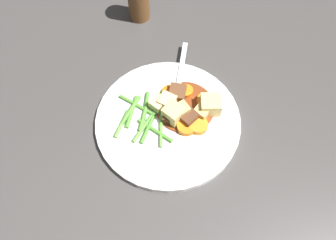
{
  "coord_description": "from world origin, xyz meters",
  "views": [
    {
      "loc": [
        -0.12,
        -0.28,
        0.57
      ],
      "look_at": [
        0.0,
        0.0,
        0.01
      ],
      "focal_mm": 36.95,
      "sensor_mm": 36.0,
      "label": 1
    }
  ],
  "objects_px": {
    "carrot_slice_1": "(186,91)",
    "fork": "(179,79)",
    "potato_chunk_2": "(158,104)",
    "carrot_slice_0": "(204,101)",
    "potato_chunk_0": "(202,112)",
    "potato_chunk_1": "(181,110)",
    "meat_chunk_1": "(188,117)",
    "potato_chunk_5": "(167,102)",
    "meat_chunk_2": "(165,118)",
    "dinner_plate": "(168,122)",
    "carrot_slice_3": "(170,93)",
    "potato_chunk_4": "(174,116)",
    "carrot_slice_4": "(198,125)",
    "potato_chunk_3": "(210,105)",
    "meat_chunk_0": "(177,94)",
    "carrot_slice_2": "(186,126)"
  },
  "relations": [
    {
      "from": "potato_chunk_3",
      "to": "meat_chunk_1",
      "type": "xyz_separation_m",
      "value": [
        -0.05,
        -0.01,
        -0.0
      ]
    },
    {
      "from": "carrot_slice_2",
      "to": "carrot_slice_3",
      "type": "distance_m",
      "value": 0.08
    },
    {
      "from": "carrot_slice_1",
      "to": "fork",
      "type": "distance_m",
      "value": 0.03
    },
    {
      "from": "carrot_slice_1",
      "to": "meat_chunk_0",
      "type": "bearing_deg",
      "value": -177.62
    },
    {
      "from": "meat_chunk_2",
      "to": "potato_chunk_1",
      "type": "bearing_deg",
      "value": 0.48
    },
    {
      "from": "potato_chunk_2",
      "to": "meat_chunk_0",
      "type": "height_order",
      "value": "same"
    },
    {
      "from": "potato_chunk_5",
      "to": "potato_chunk_2",
      "type": "bearing_deg",
      "value": 163.86
    },
    {
      "from": "carrot_slice_1",
      "to": "potato_chunk_4",
      "type": "height_order",
      "value": "potato_chunk_4"
    },
    {
      "from": "potato_chunk_2",
      "to": "meat_chunk_1",
      "type": "xyz_separation_m",
      "value": [
        0.04,
        -0.05,
        -0.0
      ]
    },
    {
      "from": "carrot_slice_4",
      "to": "potato_chunk_1",
      "type": "relative_size",
      "value": 1.19
    },
    {
      "from": "carrot_slice_4",
      "to": "meat_chunk_0",
      "type": "distance_m",
      "value": 0.08
    },
    {
      "from": "potato_chunk_0",
      "to": "potato_chunk_4",
      "type": "distance_m",
      "value": 0.05
    },
    {
      "from": "potato_chunk_5",
      "to": "meat_chunk_2",
      "type": "height_order",
      "value": "potato_chunk_5"
    },
    {
      "from": "carrot_slice_1",
      "to": "potato_chunk_3",
      "type": "relative_size",
      "value": 0.71
    },
    {
      "from": "potato_chunk_1",
      "to": "meat_chunk_2",
      "type": "relative_size",
      "value": 1.4
    },
    {
      "from": "carrot_slice_3",
      "to": "meat_chunk_1",
      "type": "height_order",
      "value": "meat_chunk_1"
    },
    {
      "from": "carrot_slice_1",
      "to": "potato_chunk_5",
      "type": "height_order",
      "value": "potato_chunk_5"
    },
    {
      "from": "carrot_slice_4",
      "to": "potato_chunk_3",
      "type": "relative_size",
      "value": 0.94
    },
    {
      "from": "potato_chunk_2",
      "to": "potato_chunk_3",
      "type": "height_order",
      "value": "potato_chunk_3"
    },
    {
      "from": "dinner_plate",
      "to": "carrot_slice_2",
      "type": "relative_size",
      "value": 7.74
    },
    {
      "from": "dinner_plate",
      "to": "carrot_slice_0",
      "type": "height_order",
      "value": "carrot_slice_0"
    },
    {
      "from": "carrot_slice_1",
      "to": "meat_chunk_2",
      "type": "bearing_deg",
      "value": -146.86
    },
    {
      "from": "potato_chunk_2",
      "to": "fork",
      "type": "relative_size",
      "value": 0.17
    },
    {
      "from": "meat_chunk_0",
      "to": "meat_chunk_2",
      "type": "xyz_separation_m",
      "value": [
        -0.04,
        -0.04,
        -0.0
      ]
    },
    {
      "from": "carrot_slice_0",
      "to": "potato_chunk_2",
      "type": "xyz_separation_m",
      "value": [
        -0.08,
        0.03,
        0.0
      ]
    },
    {
      "from": "potato_chunk_1",
      "to": "meat_chunk_1",
      "type": "relative_size",
      "value": 0.98
    },
    {
      "from": "carrot_slice_1",
      "to": "potato_chunk_1",
      "type": "xyz_separation_m",
      "value": [
        -0.03,
        -0.04,
        0.01
      ]
    },
    {
      "from": "carrot_slice_0",
      "to": "meat_chunk_1",
      "type": "bearing_deg",
      "value": -153.29
    },
    {
      "from": "carrot_slice_1",
      "to": "potato_chunk_2",
      "type": "xyz_separation_m",
      "value": [
        -0.06,
        -0.01,
        0.0
      ]
    },
    {
      "from": "potato_chunk_1",
      "to": "potato_chunk_2",
      "type": "bearing_deg",
      "value": 137.17
    },
    {
      "from": "potato_chunk_0",
      "to": "potato_chunk_5",
      "type": "bearing_deg",
      "value": 140.58
    },
    {
      "from": "fork",
      "to": "dinner_plate",
      "type": "bearing_deg",
      "value": -126.87
    },
    {
      "from": "carrot_slice_0",
      "to": "potato_chunk_5",
      "type": "xyz_separation_m",
      "value": [
        -0.07,
        0.02,
        0.01
      ]
    },
    {
      "from": "meat_chunk_1",
      "to": "carrot_slice_3",
      "type": "bearing_deg",
      "value": 96.23
    },
    {
      "from": "carrot_slice_3",
      "to": "carrot_slice_4",
      "type": "distance_m",
      "value": 0.09
    },
    {
      "from": "potato_chunk_2",
      "to": "meat_chunk_0",
      "type": "xyz_separation_m",
      "value": [
        0.04,
        0.01,
        -0.0
      ]
    },
    {
      "from": "potato_chunk_5",
      "to": "fork",
      "type": "relative_size",
      "value": 0.18
    },
    {
      "from": "carrot_slice_3",
      "to": "fork",
      "type": "height_order",
      "value": "carrot_slice_3"
    },
    {
      "from": "potato_chunk_3",
      "to": "meat_chunk_2",
      "type": "bearing_deg",
      "value": 172.86
    },
    {
      "from": "meat_chunk_0",
      "to": "carrot_slice_0",
      "type": "bearing_deg",
      "value": -38.08
    },
    {
      "from": "carrot_slice_0",
      "to": "carrot_slice_1",
      "type": "distance_m",
      "value": 0.04
    },
    {
      "from": "potato_chunk_1",
      "to": "meat_chunk_2",
      "type": "distance_m",
      "value": 0.03
    },
    {
      "from": "carrot_slice_2",
      "to": "meat_chunk_1",
      "type": "distance_m",
      "value": 0.02
    },
    {
      "from": "carrot_slice_0",
      "to": "potato_chunk_0",
      "type": "xyz_separation_m",
      "value": [
        -0.02,
        -0.02,
        0.0
      ]
    },
    {
      "from": "carrot_slice_1",
      "to": "potato_chunk_1",
      "type": "height_order",
      "value": "potato_chunk_1"
    },
    {
      "from": "potato_chunk_1",
      "to": "meat_chunk_0",
      "type": "bearing_deg",
      "value": 75.86
    },
    {
      "from": "potato_chunk_0",
      "to": "potato_chunk_1",
      "type": "relative_size",
      "value": 0.84
    },
    {
      "from": "fork",
      "to": "potato_chunk_3",
      "type": "bearing_deg",
      "value": -73.2
    },
    {
      "from": "carrot_slice_1",
      "to": "meat_chunk_2",
      "type": "relative_size",
      "value": 1.26
    },
    {
      "from": "potato_chunk_2",
      "to": "carrot_slice_0",
      "type": "bearing_deg",
      "value": -16.85
    }
  ]
}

